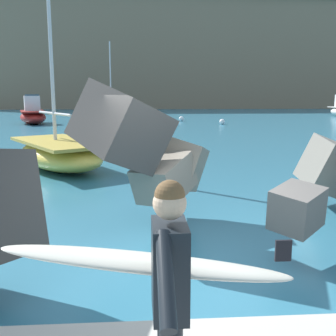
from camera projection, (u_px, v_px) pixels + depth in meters
ground_plane at (187, 267)px, 6.03m from camera, size 400.00×400.00×0.00m
breakwater_jetty at (74, 179)px, 6.87m from camera, size 32.20×6.37×2.80m
surfer_with_board at (163, 285)px, 2.71m from camera, size 2.09×1.15×1.78m
boat_near_left at (33, 114)px, 33.68m from camera, size 3.33×5.14×2.40m
boat_near_centre at (107, 113)px, 40.81m from camera, size 5.62×2.63×7.43m
boat_near_right at (60, 153)px, 13.68m from camera, size 4.33×5.15×7.20m
mooring_buoy_inner at (181, 119)px, 36.83m from camera, size 0.44×0.44×0.44m
mooring_buoy_middle at (222, 122)px, 33.03m from camera, size 0.44×0.44×0.44m
headland_bluff at (233, 60)px, 82.01m from camera, size 94.50×39.29×17.82m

